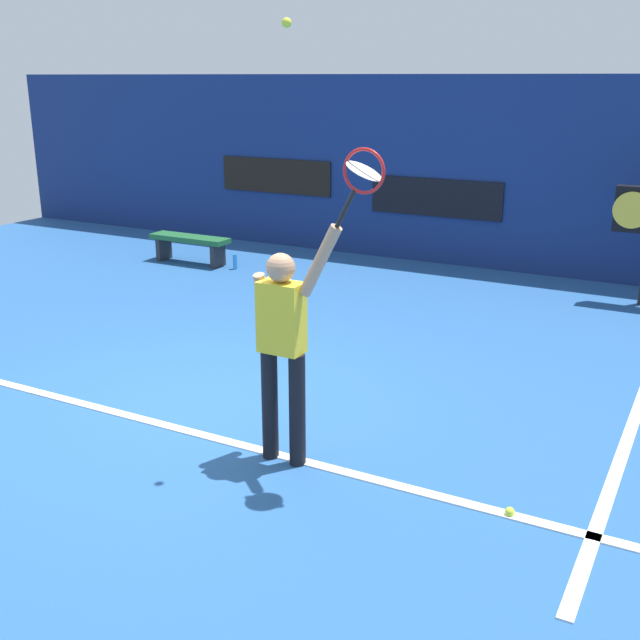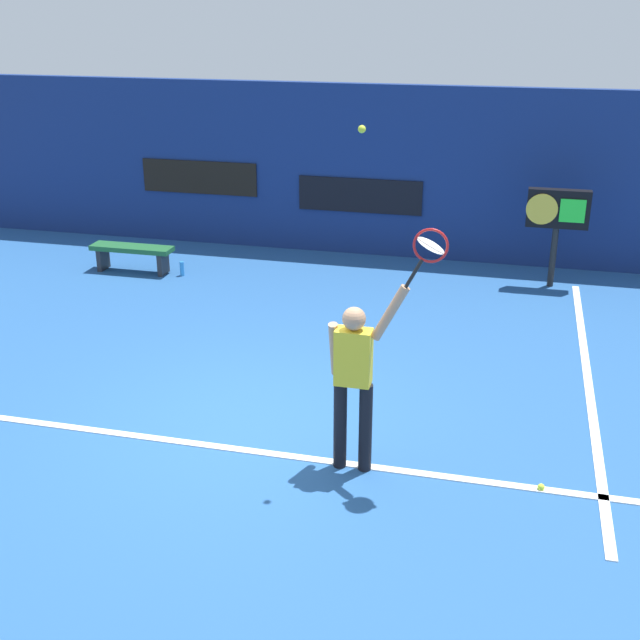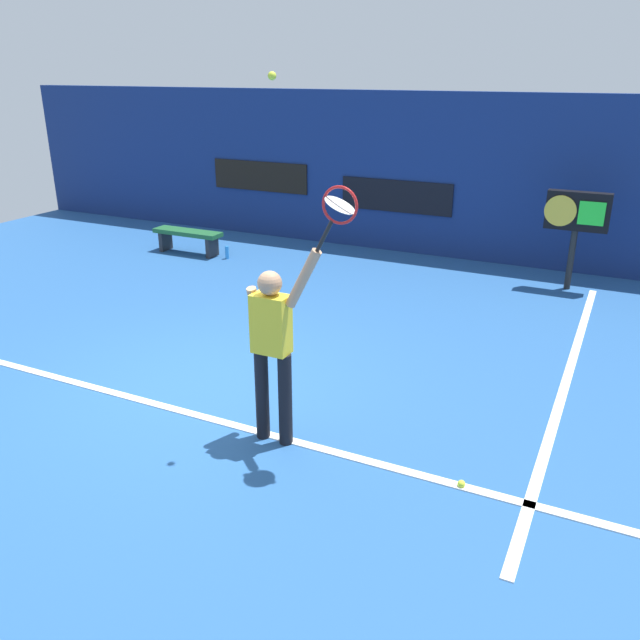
{
  "view_description": "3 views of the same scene",
  "coord_description": "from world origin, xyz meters",
  "px_view_note": "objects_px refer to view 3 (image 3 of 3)",
  "views": [
    {
      "loc": [
        4.22,
        -5.33,
        2.93
      ],
      "look_at": [
        1.36,
        -0.01,
        1.01
      ],
      "focal_mm": 43.17,
      "sensor_mm": 36.0,
      "label": 1
    },
    {
      "loc": [
        2.71,
        -7.38,
        4.33
      ],
      "look_at": [
        0.96,
        -0.35,
        1.43
      ],
      "focal_mm": 45.61,
      "sensor_mm": 36.0,
      "label": 2
    },
    {
      "loc": [
        4.11,
        -5.24,
        3.33
      ],
      "look_at": [
        1.72,
        -0.37,
        1.22
      ],
      "focal_mm": 36.3,
      "sensor_mm": 36.0,
      "label": 3
    }
  ],
  "objects_px": {
    "tennis_ball": "(272,76)",
    "court_bench": "(188,236)",
    "tennis_racket": "(338,209)",
    "water_bottle": "(227,253)",
    "tennis_player": "(273,343)",
    "scoreboard_clock": "(577,215)",
    "spare_ball": "(461,484)"
  },
  "relations": [
    {
      "from": "tennis_racket",
      "to": "water_bottle",
      "type": "bearing_deg",
      "value": 131.99
    },
    {
      "from": "tennis_ball",
      "to": "scoreboard_clock",
      "type": "distance_m",
      "value": 6.61
    },
    {
      "from": "tennis_racket",
      "to": "spare_ball",
      "type": "xyz_separation_m",
      "value": [
        1.17,
        0.04,
        -2.26
      ]
    },
    {
      "from": "court_bench",
      "to": "spare_ball",
      "type": "distance_m",
      "value": 8.38
    },
    {
      "from": "tennis_player",
      "to": "tennis_ball",
      "type": "bearing_deg",
      "value": 82.36
    },
    {
      "from": "tennis_player",
      "to": "water_bottle",
      "type": "height_order",
      "value": "tennis_player"
    },
    {
      "from": "tennis_ball",
      "to": "scoreboard_clock",
      "type": "bearing_deg",
      "value": 71.86
    },
    {
      "from": "court_bench",
      "to": "water_bottle",
      "type": "height_order",
      "value": "court_bench"
    },
    {
      "from": "scoreboard_clock",
      "to": "water_bottle",
      "type": "distance_m",
      "value": 6.1
    },
    {
      "from": "tennis_racket",
      "to": "court_bench",
      "type": "xyz_separation_m",
      "value": [
        -5.49,
        5.12,
        -1.95
      ]
    },
    {
      "from": "tennis_ball",
      "to": "scoreboard_clock",
      "type": "relative_size",
      "value": 0.04
    },
    {
      "from": "scoreboard_clock",
      "to": "spare_ball",
      "type": "relative_size",
      "value": 23.05
    },
    {
      "from": "scoreboard_clock",
      "to": "spare_ball",
      "type": "xyz_separation_m",
      "value": [
        -0.16,
        -6.02,
        -1.17
      ]
    },
    {
      "from": "spare_ball",
      "to": "court_bench",
      "type": "bearing_deg",
      "value": 142.62
    },
    {
      "from": "tennis_ball",
      "to": "water_bottle",
      "type": "distance_m",
      "value": 7.14
    },
    {
      "from": "tennis_player",
      "to": "scoreboard_clock",
      "type": "distance_m",
      "value": 6.37
    },
    {
      "from": "scoreboard_clock",
      "to": "water_bottle",
      "type": "height_order",
      "value": "scoreboard_clock"
    },
    {
      "from": "tennis_ball",
      "to": "court_bench",
      "type": "height_order",
      "value": "tennis_ball"
    },
    {
      "from": "tennis_ball",
      "to": "court_bench",
      "type": "xyz_separation_m",
      "value": [
        -4.86,
        5.02,
        -2.94
      ]
    },
    {
      "from": "water_bottle",
      "to": "tennis_racket",
      "type": "bearing_deg",
      "value": -48.01
    },
    {
      "from": "tennis_ball",
      "to": "scoreboard_clock",
      "type": "xyz_separation_m",
      "value": [
        1.95,
        5.96,
        -2.07
      ]
    },
    {
      "from": "tennis_racket",
      "to": "water_bottle",
      "type": "relative_size",
      "value": 2.56
    },
    {
      "from": "scoreboard_clock",
      "to": "court_bench",
      "type": "bearing_deg",
      "value": -172.16
    },
    {
      "from": "tennis_racket",
      "to": "tennis_ball",
      "type": "bearing_deg",
      "value": 171.4
    },
    {
      "from": "scoreboard_clock",
      "to": "spare_ball",
      "type": "distance_m",
      "value": 6.14
    },
    {
      "from": "tennis_ball",
      "to": "scoreboard_clock",
      "type": "height_order",
      "value": "tennis_ball"
    },
    {
      "from": "tennis_racket",
      "to": "court_bench",
      "type": "height_order",
      "value": "tennis_racket"
    },
    {
      "from": "tennis_ball",
      "to": "water_bottle",
      "type": "bearing_deg",
      "value": 128.37
    },
    {
      "from": "tennis_racket",
      "to": "scoreboard_clock",
      "type": "height_order",
      "value": "tennis_racket"
    },
    {
      "from": "tennis_ball",
      "to": "spare_ball",
      "type": "height_order",
      "value": "tennis_ball"
    },
    {
      "from": "court_bench",
      "to": "tennis_player",
      "type": "bearing_deg",
      "value": -46.53
    },
    {
      "from": "water_bottle",
      "to": "spare_ball",
      "type": "bearing_deg",
      "value": -41.37
    }
  ]
}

